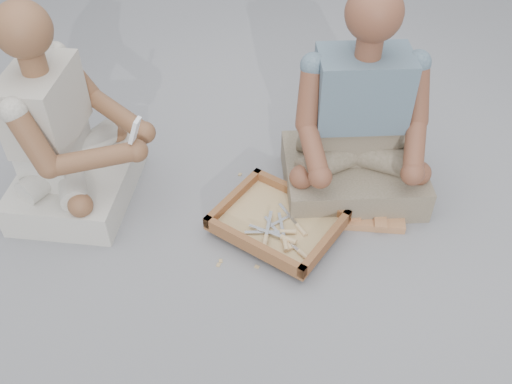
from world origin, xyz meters
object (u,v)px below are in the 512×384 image
at_px(carved_panel, 342,199).
at_px(companion, 358,131).
at_px(tool_tray, 278,222).
at_px(craftsman, 65,140).

bearing_deg(carved_panel, companion, 89.98).
xyz_separation_m(carved_panel, tool_tray, (-0.20, -0.30, 0.04)).
relative_size(carved_panel, companion, 0.56).
bearing_deg(companion, craftsman, -0.17).
xyz_separation_m(tool_tray, craftsman, (-0.95, -0.17, 0.27)).
height_order(carved_panel, craftsman, craftsman).
bearing_deg(tool_tray, craftsman, -169.55).
bearing_deg(craftsman, companion, 99.52).
distance_m(carved_panel, tool_tray, 0.36).
relative_size(tool_tray, companion, 0.58).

